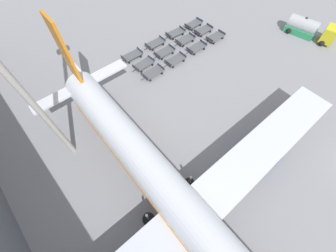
# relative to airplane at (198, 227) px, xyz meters

# --- Properties ---
(airplane) EXTENTS (42.44, 45.96, 12.27)m
(airplane) POSITION_rel_airplane_xyz_m (0.00, 0.00, 0.00)
(airplane) COLOR silver
(airplane) RESTS_ON ground_plane
(fuel_tanker_primary) EXTENTS (4.22, 8.13, 2.85)m
(fuel_tanker_primary) POSITION_rel_airplane_xyz_m (-36.60, -8.16, -2.17)
(fuel_tanker_primary) COLOR yellow
(fuel_tanker_primary) RESTS_ON ground_plane
(baggage_dolly_row_near_col_a) EXTENTS (3.86, 1.75, 0.92)m
(baggage_dolly_row_near_col_a) POSITION_rel_airplane_xyz_m (-24.05, -23.11, -2.90)
(baggage_dolly_row_near_col_a) COLOR #515459
(baggage_dolly_row_near_col_a) RESTS_ON ground_plane
(baggage_dolly_row_near_col_b) EXTENTS (3.91, 1.92, 0.92)m
(baggage_dolly_row_near_col_b) POSITION_rel_airplane_xyz_m (-19.82, -23.39, -2.90)
(baggage_dolly_row_near_col_b) COLOR #515459
(baggage_dolly_row_near_col_b) RESTS_ON ground_plane
(baggage_dolly_row_near_col_c) EXTENTS (3.88, 1.81, 0.92)m
(baggage_dolly_row_near_col_c) POSITION_rel_airplane_xyz_m (-15.38, -23.58, -2.90)
(baggage_dolly_row_near_col_c) COLOR #515459
(baggage_dolly_row_near_col_c) RESTS_ON ground_plane
(baggage_dolly_row_near_col_d) EXTENTS (3.89, 1.83, 0.92)m
(baggage_dolly_row_near_col_d) POSITION_rel_airplane_xyz_m (-10.71, -23.71, -2.90)
(baggage_dolly_row_near_col_d) COLOR #515459
(baggage_dolly_row_near_col_d) RESTS_ON ground_plane
(baggage_dolly_row_mid_a_col_a) EXTENTS (3.91, 1.90, 0.92)m
(baggage_dolly_row_mid_a_col_a) POSITION_rel_airplane_xyz_m (-23.98, -20.67, -2.90)
(baggage_dolly_row_mid_a_col_a) COLOR #515459
(baggage_dolly_row_mid_a_col_a) RESTS_ON ground_plane
(baggage_dolly_row_mid_a_col_b) EXTENTS (3.90, 1.86, 0.92)m
(baggage_dolly_row_mid_a_col_b) POSITION_rel_airplane_xyz_m (-19.73, -20.89, -2.90)
(baggage_dolly_row_mid_a_col_b) COLOR #515459
(baggage_dolly_row_mid_a_col_b) RESTS_ON ground_plane
(baggage_dolly_row_mid_a_col_c) EXTENTS (3.88, 1.82, 0.92)m
(baggage_dolly_row_mid_a_col_c) POSITION_rel_airplane_xyz_m (-15.05, -20.89, -2.90)
(baggage_dolly_row_mid_a_col_c) COLOR #515459
(baggage_dolly_row_mid_a_col_c) RESTS_ON ground_plane
(baggage_dolly_row_mid_a_col_d) EXTENTS (3.87, 1.79, 0.92)m
(baggage_dolly_row_mid_a_col_d) POSITION_rel_airplane_xyz_m (-10.80, -20.91, -2.90)
(baggage_dolly_row_mid_a_col_d) COLOR #515459
(baggage_dolly_row_mid_a_col_d) RESTS_ON ground_plane
(baggage_dolly_row_mid_b_col_a) EXTENTS (3.88, 1.81, 0.92)m
(baggage_dolly_row_mid_b_col_a) POSITION_rel_airplane_xyz_m (-24.07, -17.97, -2.90)
(baggage_dolly_row_mid_b_col_a) COLOR #515459
(baggage_dolly_row_mid_b_col_a) RESTS_ON ground_plane
(baggage_dolly_row_mid_b_col_b) EXTENTS (3.90, 1.86, 0.92)m
(baggage_dolly_row_mid_b_col_b) POSITION_rel_airplane_xyz_m (-19.63, -18.21, -2.90)
(baggage_dolly_row_mid_b_col_b) COLOR #515459
(baggage_dolly_row_mid_b_col_b) RESTS_ON ground_plane
(baggage_dolly_row_mid_b_col_c) EXTENTS (3.88, 1.82, 0.92)m
(baggage_dolly_row_mid_b_col_c) POSITION_rel_airplane_xyz_m (-15.06, -18.37, -2.90)
(baggage_dolly_row_mid_b_col_c) COLOR #515459
(baggage_dolly_row_mid_b_col_c) RESTS_ON ground_plane
(baggage_dolly_row_mid_b_col_d) EXTENTS (3.88, 1.80, 0.92)m
(baggage_dolly_row_mid_b_col_d) POSITION_rel_airplane_xyz_m (-10.68, -18.57, -2.90)
(baggage_dolly_row_mid_b_col_d) COLOR #515459
(baggage_dolly_row_mid_b_col_d) RESTS_ON ground_plane
(stand_guidance_stripe) EXTENTS (1.88, 38.26, 0.01)m
(stand_guidance_stripe) POSITION_rel_airplane_xyz_m (-2.37, -9.86, -3.38)
(stand_guidance_stripe) COLOR white
(stand_guidance_stripe) RESTS_ON ground_plane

